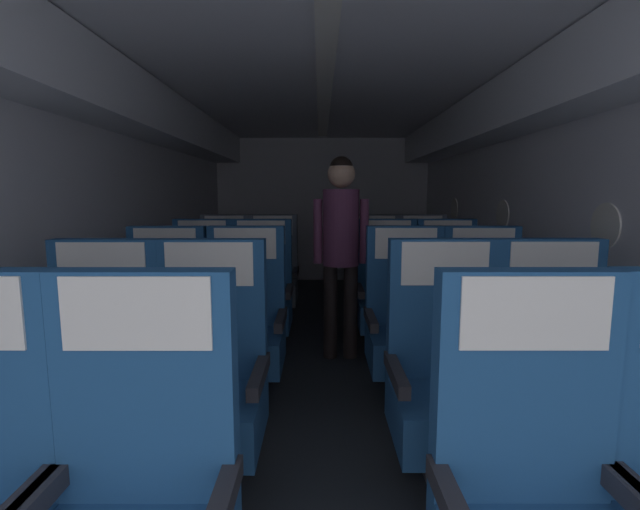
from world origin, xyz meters
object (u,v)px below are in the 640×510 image
seat_b_left_window (98,384)px  seat_b_right_aisle (554,381)px  seat_d_right_window (386,296)px  seat_b_right_window (444,382)px  seat_d_right_aisle (446,296)px  seat_e_right_window (374,278)px  flight_attendant (339,236)px  seat_c_right_window (405,326)px  seat_c_left_window (162,327)px  seat_e_left_aisle (271,278)px  seat_c_left_aisle (243,327)px  seat_e_left_window (222,278)px  seat_b_left_aisle (207,383)px  seat_c_right_aisle (483,327)px  seat_d_left_aisle (259,297)px  seat_d_left_window (200,297)px  seat_e_right_aisle (421,277)px

seat_b_left_window → seat_b_right_aisle: same height
seat_d_right_window → seat_b_right_window: bearing=-89.7°
seat_d_right_aisle → seat_e_right_window: bearing=120.5°
seat_d_right_window → seat_e_right_window: bearing=89.5°
seat_b_right_aisle → flight_attendant: size_ratio=0.69×
seat_c_right_window → flight_attendant: size_ratio=0.69×
seat_c_left_window → seat_e_left_aisle: bearing=73.5°
seat_b_right_aisle → seat_d_right_aisle: 1.71m
seat_c_left_aisle → seat_e_left_window: (-0.50, 1.70, 0.00)m
seat_b_left_window → seat_b_left_aisle: size_ratio=1.00×
seat_c_right_window → seat_c_right_aisle: bearing=-1.1°
seat_d_left_aisle → seat_c_left_aisle: bearing=-89.5°
seat_c_right_aisle → seat_d_left_window: 2.21m
seat_b_left_window → seat_e_right_aisle: 3.30m
seat_c_left_window → seat_d_right_aisle: (2.06, 0.87, 0.00)m
seat_d_right_aisle → seat_e_left_window: 2.22m
seat_b_left_aisle → seat_e_left_aisle: 2.58m
seat_c_right_aisle → seat_e_right_window: (-0.49, 1.71, 0.00)m
seat_c_right_aisle → seat_e_right_window: size_ratio=1.00×
seat_e_left_aisle → seat_e_right_window: same height
seat_b_right_window → seat_d_left_aisle: 2.00m
seat_b_left_window → seat_e_right_window: bearing=58.8°
seat_d_right_window → seat_b_left_aisle: bearing=-121.5°
seat_d_right_window → seat_e_left_aisle: 1.35m
seat_c_left_window → seat_e_left_window: 1.72m
seat_d_left_aisle → seat_e_right_aisle: 1.78m
seat_b_right_window → seat_e_left_window: 2.99m
seat_e_left_window → seat_c_left_window: bearing=-90.5°
seat_b_right_aisle → seat_e_left_aisle: (-1.55, 2.56, 0.00)m
seat_b_left_aisle → seat_b_left_window: bearing=-179.8°
seat_b_right_aisle → seat_e_left_aisle: bearing=121.2°
seat_c_left_aisle → seat_d_right_window: 1.36m
seat_d_right_aisle → flight_attendant: bearing=-169.2°
seat_e_left_window → seat_e_right_aisle: bearing=0.4°
seat_d_left_aisle → seat_e_left_window: same height
seat_c_left_aisle → seat_b_left_window: bearing=-120.2°
seat_d_right_aisle → seat_d_left_aisle: bearing=-179.3°
seat_b_left_aisle → seat_e_right_window: bearing=67.4°
seat_b_right_window → seat_d_right_window: bearing=90.3°
seat_e_right_window → seat_c_right_window: bearing=-90.4°
seat_d_left_aisle → seat_d_right_window: bearing=1.5°
seat_d_right_window → seat_d_left_window: bearing=-179.4°
seat_d_left_window → seat_e_left_aisle: bearing=60.0°
seat_c_left_window → seat_d_left_window: size_ratio=1.00×
seat_d_right_aisle → seat_b_left_window: bearing=-139.9°
seat_d_right_window → seat_b_left_window: bearing=-131.7°
seat_b_left_window → seat_b_left_aisle: 0.49m
seat_c_left_aisle → seat_d_right_aisle: size_ratio=1.00×
seat_c_left_aisle → seat_d_right_aisle: (1.55, 0.86, 0.00)m
seat_b_right_aisle → seat_d_right_aisle: bearing=90.0°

